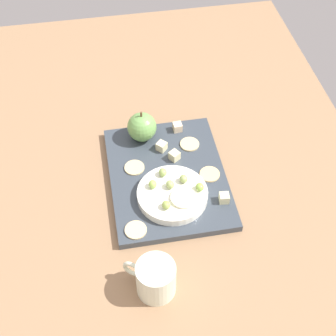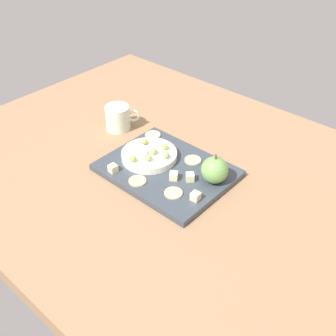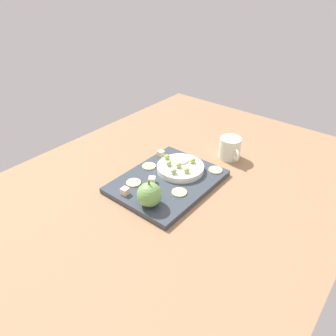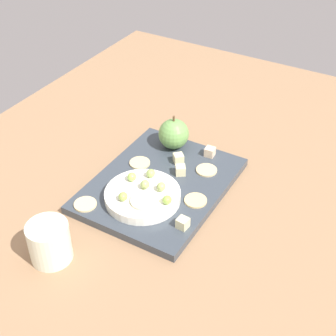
% 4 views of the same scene
% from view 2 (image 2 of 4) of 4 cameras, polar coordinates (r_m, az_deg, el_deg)
% --- Properties ---
extents(table, '(1.37, 0.98, 0.04)m').
position_cam_2_polar(table, '(1.12, 1.02, -1.33)').
color(table, '#936F4E').
rests_on(table, ground).
extents(platter, '(0.33, 0.26, 0.02)m').
position_cam_2_polar(platter, '(1.10, -0.17, -0.33)').
color(platter, '#374049').
rests_on(platter, table).
extents(serving_dish, '(0.15, 0.15, 0.02)m').
position_cam_2_polar(serving_dish, '(1.12, -2.63, 1.79)').
color(serving_dish, white).
rests_on(serving_dish, platter).
extents(apple_whole, '(0.07, 0.07, 0.07)m').
position_cam_2_polar(apple_whole, '(1.03, 6.49, -0.27)').
color(apple_whole, '#6CA151').
rests_on(apple_whole, platter).
extents(apple_stem, '(0.01, 0.00, 0.01)m').
position_cam_2_polar(apple_stem, '(1.01, 6.64, 1.56)').
color(apple_stem, brown).
rests_on(apple_stem, apple_whole).
extents(cheese_cube_0, '(0.02, 0.02, 0.02)m').
position_cam_2_polar(cheese_cube_0, '(0.99, 3.84, -3.94)').
color(cheese_cube_0, beige).
rests_on(cheese_cube_0, platter).
extents(cheese_cube_1, '(0.03, 0.03, 0.02)m').
position_cam_2_polar(cheese_cube_1, '(1.05, 0.78, -1.10)').
color(cheese_cube_1, beige).
rests_on(cheese_cube_1, platter).
extents(cheese_cube_2, '(0.03, 0.03, 0.02)m').
position_cam_2_polar(cheese_cube_2, '(1.05, 3.07, -1.27)').
color(cheese_cube_2, beige).
rests_on(cheese_cube_2, platter).
extents(cheese_cube_3, '(0.02, 0.02, 0.02)m').
position_cam_2_polar(cheese_cube_3, '(1.08, -7.64, -0.06)').
color(cheese_cube_3, beige).
rests_on(cheese_cube_3, platter).
extents(cracker_0, '(0.05, 0.05, 0.00)m').
position_cam_2_polar(cracker_0, '(1.01, 0.75, -3.49)').
color(cracker_0, '#D6BD89').
rests_on(cracker_0, platter).
extents(cracker_1, '(0.05, 0.05, 0.00)m').
position_cam_2_polar(cracker_1, '(1.22, -2.12, 4.61)').
color(cracker_1, beige).
rests_on(cracker_1, platter).
extents(cracker_2, '(0.05, 0.05, 0.00)m').
position_cam_2_polar(cracker_2, '(1.12, 3.46, 1.10)').
color(cracker_2, '#D4C089').
rests_on(cracker_2, platter).
extents(cracker_3, '(0.05, 0.05, 0.00)m').
position_cam_2_polar(cracker_3, '(1.05, -4.26, -1.80)').
color(cracker_3, '#E1C081').
rests_on(cracker_3, platter).
extents(grape_0, '(0.02, 0.02, 0.02)m').
position_cam_2_polar(grape_0, '(1.11, -2.03, 2.35)').
color(grape_0, '#9CAF61').
rests_on(grape_0, serving_dish).
extents(grape_1, '(0.02, 0.02, 0.02)m').
position_cam_2_polar(grape_1, '(1.08, -4.93, 1.28)').
color(grape_1, '#90B84B').
rests_on(grape_1, serving_dish).
extents(grape_2, '(0.02, 0.02, 0.02)m').
position_cam_2_polar(grape_2, '(1.08, -2.78, 1.42)').
color(grape_2, '#98AC60').
rests_on(grape_2, serving_dish).
extents(grape_3, '(0.02, 0.02, 0.02)m').
position_cam_2_polar(grape_3, '(1.12, -0.49, 2.99)').
color(grape_3, '#9CC455').
rests_on(grape_3, serving_dish).
extents(grape_4, '(0.02, 0.02, 0.02)m').
position_cam_2_polar(grape_4, '(1.09, -0.30, 1.81)').
color(grape_4, '#95AE5A').
rests_on(grape_4, serving_dish).
extents(grape_5, '(0.02, 0.02, 0.02)m').
position_cam_2_polar(grape_5, '(1.15, -3.25, 3.72)').
color(grape_5, '#93AB4E').
rests_on(grape_5, serving_dish).
extents(apple_slice_0, '(0.06, 0.06, 0.01)m').
position_cam_2_polar(apple_slice_0, '(1.12, -4.17, 2.32)').
color(apple_slice_0, beige).
rests_on(apple_slice_0, serving_dish).
extents(cup, '(0.08, 0.10, 0.08)m').
position_cam_2_polar(cup, '(1.28, -6.92, 6.94)').
color(cup, white).
rests_on(cup, table).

